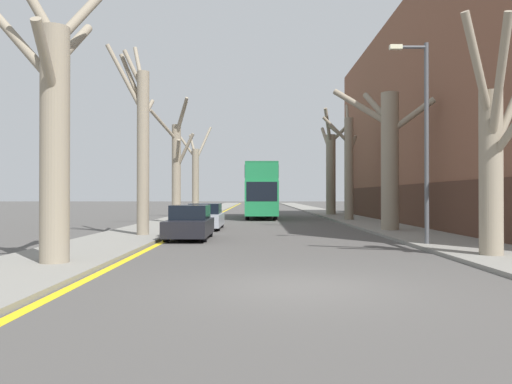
{
  "coord_description": "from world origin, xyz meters",
  "views": [
    {
      "loc": [
        -0.87,
        -9.99,
        1.84
      ],
      "look_at": [
        -0.87,
        25.71,
        2.1
      ],
      "focal_mm": 35.0,
      "sensor_mm": 36.0,
      "label": 1
    }
  ],
  "objects_px": {
    "street_tree_left_0": "(54,124)",
    "street_tree_right_0": "(494,154)",
    "street_tree_left_2": "(177,166)",
    "street_tree_right_2": "(348,164)",
    "street_tree_left_3": "(195,177)",
    "parked_car_0": "(190,223)",
    "parked_car_1": "(205,217)",
    "street_tree_right_1": "(389,155)",
    "lamp_post": "(424,132)",
    "street_tree_left_1": "(141,140)",
    "street_tree_right_3": "(331,170)",
    "double_decker_bus": "(261,188)"
  },
  "relations": [
    {
      "from": "street_tree_left_0",
      "to": "street_tree_right_0",
      "type": "height_order",
      "value": "street_tree_left_0"
    },
    {
      "from": "street_tree_left_1",
      "to": "street_tree_right_1",
      "type": "bearing_deg",
      "value": 14.92
    },
    {
      "from": "street_tree_left_0",
      "to": "street_tree_left_2",
      "type": "relative_size",
      "value": 0.96
    },
    {
      "from": "street_tree_left_3",
      "to": "parked_car_0",
      "type": "height_order",
      "value": "street_tree_left_3"
    },
    {
      "from": "parked_car_1",
      "to": "street_tree_left_1",
      "type": "bearing_deg",
      "value": -113.06
    },
    {
      "from": "double_decker_bus",
      "to": "street_tree_right_0",
      "type": "bearing_deg",
      "value": -76.49
    },
    {
      "from": "street_tree_left_2",
      "to": "street_tree_left_3",
      "type": "height_order",
      "value": "street_tree_left_2"
    },
    {
      "from": "street_tree_left_2",
      "to": "street_tree_right_0",
      "type": "relative_size",
      "value": 1.16
    },
    {
      "from": "street_tree_left_2",
      "to": "street_tree_right_2",
      "type": "height_order",
      "value": "street_tree_right_2"
    },
    {
      "from": "street_tree_left_0",
      "to": "parked_car_0",
      "type": "relative_size",
      "value": 1.81
    },
    {
      "from": "street_tree_right_0",
      "to": "street_tree_right_1",
      "type": "xyz_separation_m",
      "value": [
        -0.14,
        10.85,
        0.89
      ]
    },
    {
      "from": "street_tree_right_0",
      "to": "street_tree_right_2",
      "type": "relative_size",
      "value": 0.77
    },
    {
      "from": "street_tree_left_1",
      "to": "street_tree_right_1",
      "type": "relative_size",
      "value": 1.18
    },
    {
      "from": "parked_car_1",
      "to": "lamp_post",
      "type": "xyz_separation_m",
      "value": [
        8.81,
        -9.57,
        3.45
      ]
    },
    {
      "from": "street_tree_left_0",
      "to": "parked_car_1",
      "type": "xyz_separation_m",
      "value": [
        2.44,
        14.5,
        -3.02
      ]
    },
    {
      "from": "street_tree_right_3",
      "to": "parked_car_1",
      "type": "relative_size",
      "value": 2.15
    },
    {
      "from": "street_tree_right_2",
      "to": "parked_car_1",
      "type": "xyz_separation_m",
      "value": [
        -9.48,
        -8.66,
        -3.48
      ]
    },
    {
      "from": "street_tree_right_3",
      "to": "double_decker_bus",
      "type": "height_order",
      "value": "street_tree_right_3"
    },
    {
      "from": "street_tree_left_3",
      "to": "street_tree_right_2",
      "type": "xyz_separation_m",
      "value": [
        11.69,
        -5.05,
        0.77
      ]
    },
    {
      "from": "street_tree_right_2",
      "to": "parked_car_1",
      "type": "relative_size",
      "value": 1.96
    },
    {
      "from": "street_tree_left_1",
      "to": "street_tree_left_2",
      "type": "distance_m",
      "value": 9.81
    },
    {
      "from": "street_tree_left_2",
      "to": "parked_car_1",
      "type": "xyz_separation_m",
      "value": [
        2.29,
        -4.44,
        -3.04
      ]
    },
    {
      "from": "street_tree_right_0",
      "to": "street_tree_right_1",
      "type": "relative_size",
      "value": 0.9
    },
    {
      "from": "parked_car_0",
      "to": "parked_car_1",
      "type": "xyz_separation_m",
      "value": [
        -0.0,
        6.33,
        -0.01
      ]
    },
    {
      "from": "street_tree_right_2",
      "to": "street_tree_left_0",
      "type": "bearing_deg",
      "value": -117.22
    },
    {
      "from": "street_tree_left_2",
      "to": "street_tree_left_3",
      "type": "bearing_deg",
      "value": 89.54
    },
    {
      "from": "street_tree_right_0",
      "to": "street_tree_right_2",
      "type": "xyz_separation_m",
      "value": [
        -0.17,
        21.73,
        1.13
      ]
    },
    {
      "from": "street_tree_right_0",
      "to": "street_tree_right_1",
      "type": "bearing_deg",
      "value": 90.75
    },
    {
      "from": "parked_car_0",
      "to": "street_tree_right_1",
      "type": "bearing_deg",
      "value": 23.42
    },
    {
      "from": "parked_car_0",
      "to": "parked_car_1",
      "type": "relative_size",
      "value": 0.93
    },
    {
      "from": "street_tree_right_3",
      "to": "lamp_post",
      "type": "relative_size",
      "value": 1.33
    },
    {
      "from": "parked_car_1",
      "to": "double_decker_bus",
      "type": "bearing_deg",
      "value": 76.82
    },
    {
      "from": "lamp_post",
      "to": "street_tree_left_0",
      "type": "bearing_deg",
      "value": -156.32
    },
    {
      "from": "street_tree_left_0",
      "to": "lamp_post",
      "type": "distance_m",
      "value": 12.29
    },
    {
      "from": "street_tree_left_1",
      "to": "double_decker_bus",
      "type": "relative_size",
      "value": 0.83
    },
    {
      "from": "street_tree_right_0",
      "to": "parked_car_1",
      "type": "distance_m",
      "value": 16.41
    },
    {
      "from": "street_tree_right_3",
      "to": "lamp_post",
      "type": "distance_m",
      "value": 28.14
    },
    {
      "from": "street_tree_left_2",
      "to": "street_tree_left_3",
      "type": "xyz_separation_m",
      "value": [
        0.07,
        9.26,
        -0.33
      ]
    },
    {
      "from": "street_tree_right_0",
      "to": "street_tree_right_3",
      "type": "bearing_deg",
      "value": 89.92
    },
    {
      "from": "street_tree_left_1",
      "to": "street_tree_right_1",
      "type": "height_order",
      "value": "street_tree_left_1"
    },
    {
      "from": "street_tree_right_0",
      "to": "parked_car_1",
      "type": "xyz_separation_m",
      "value": [
        -9.65,
        13.06,
        -2.36
      ]
    },
    {
      "from": "street_tree_right_3",
      "to": "parked_car_0",
      "type": "distance_m",
      "value": 26.95
    },
    {
      "from": "double_decker_bus",
      "to": "parked_car_0",
      "type": "distance_m",
      "value": 20.39
    },
    {
      "from": "street_tree_right_1",
      "to": "parked_car_0",
      "type": "xyz_separation_m",
      "value": [
        -9.51,
        -4.12,
        -3.24
      ]
    },
    {
      "from": "parked_car_0",
      "to": "street_tree_left_3",
      "type": "bearing_deg",
      "value": 96.3
    },
    {
      "from": "street_tree_right_3",
      "to": "lamp_post",
      "type": "bearing_deg",
      "value": -91.81
    },
    {
      "from": "street_tree_right_1",
      "to": "lamp_post",
      "type": "bearing_deg",
      "value": -95.42
    },
    {
      "from": "street_tree_left_0",
      "to": "parked_car_0",
      "type": "xyz_separation_m",
      "value": [
        2.44,
        8.17,
        -3.01
      ]
    },
    {
      "from": "lamp_post",
      "to": "street_tree_left_2",
      "type": "bearing_deg",
      "value": 128.37
    },
    {
      "from": "street_tree_left_0",
      "to": "street_tree_right_0",
      "type": "xyz_separation_m",
      "value": [
        12.09,
        1.44,
        -0.66
      ]
    }
  ]
}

